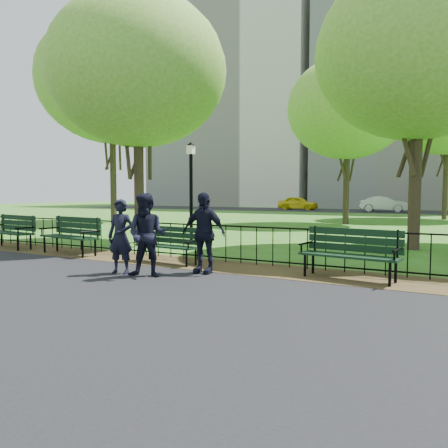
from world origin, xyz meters
The scene contains 21 objects.
ground centered at (0.00, 0.00, 0.00)m, with size 120.00×120.00×0.00m, color #325B17.
dirt_strip centered at (0.00, 1.50, 0.01)m, with size 60.00×1.60×0.01m, color #3A2C18.
far_street centered at (0.00, 35.00, 0.01)m, with size 70.00×9.00×0.01m, color black.
iron_fence centered at (0.00, 2.00, 0.50)m, with size 24.06×0.06×1.00m.
apartment_west centered at (-22.00, 48.00, 13.00)m, with size 22.00×15.00×26.00m, color silver.
apartment_mid centered at (2.00, 48.00, 15.00)m, with size 24.00×15.00×30.00m, color silver.
park_bench_main centered at (-0.84, 1.23, 0.58)m, with size 1.78×0.65×0.94m.
park_bench_left_a centered at (-3.68, 1.24, 0.63)m, with size 1.99×0.82×1.10m.
park_bench_left_b centered at (-6.30, 1.31, 0.62)m, with size 1.96×0.82×1.08m.
park_bench_right_a centered at (3.66, 1.37, 0.61)m, with size 1.92×0.81×1.06m.
lamppost centered at (-2.17, 4.74, 1.78)m, with size 0.29×0.29×3.28m.
tree_near_w centered at (-3.98, 4.36, 5.63)m, with size 5.82×5.82×8.11m.
tree_near_e centered at (4.24, 6.78, 5.65)m, with size 5.84×5.84×8.15m.
tree_mid_w centered at (-12.04, 11.76, 7.96)m, with size 8.23×8.23×11.47m.
tree_far_c centered at (-0.06, 16.62, 6.15)m, with size 6.35×6.35×8.85m.
tree_far_e centered at (4.40, 24.01, 7.25)m, with size 7.49×7.49×10.43m.
person_left centered at (-0.58, -0.30, 0.77)m, with size 0.55×0.36×1.52m, color black.
person_mid centered at (0.12, -0.33, 0.83)m, with size 0.80×0.42×1.64m, color black.
person_right centered at (0.86, 0.57, 0.84)m, with size 0.97×0.40×1.66m, color black.
taxi centered at (-9.16, 34.97, 0.69)m, with size 1.60×3.97×1.35m, color yellow.
sedan_silver centered at (-0.68, 33.87, 0.70)m, with size 1.46×4.18×1.38m, color #A7AAAF.
Camera 1 is at (5.53, -7.01, 1.64)m, focal length 35.00 mm.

